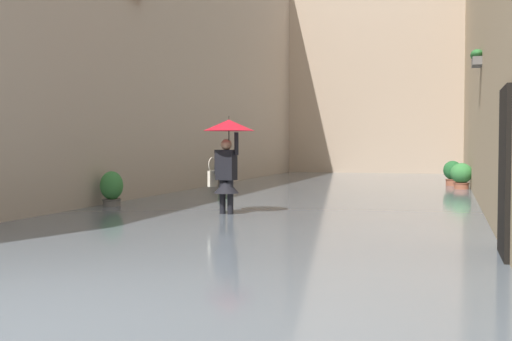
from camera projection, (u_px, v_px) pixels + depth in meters
The scene contains 9 objects.
ground_plane at pixel (320, 198), 17.79m from camera, with size 64.96×64.96×0.00m, color slate.
flood_water at pixel (320, 196), 17.79m from camera, with size 9.00×31.98×0.12m, color slate.
building_facade_right at pixel (157, 35), 19.03m from camera, with size 2.04×29.98×9.57m.
building_facade_far at pixel (376, 69), 30.86m from camera, with size 11.80×1.80×10.30m, color tan.
person_wading at pixel (228, 148), 12.47m from camera, with size 1.01×1.01×2.05m.
potted_plant_near_left at pixel (461, 176), 19.45m from camera, with size 0.67×0.67×0.92m.
potted_plant_near_right at pixel (112, 190), 14.14m from camera, with size 0.51×0.51×0.90m.
potted_plant_far_left at pixel (453, 173), 21.00m from camera, with size 0.60×0.60×0.95m.
potted_plant_mid_right at pixel (223, 175), 21.33m from camera, with size 0.37×0.37×0.82m.
Camera 1 is at (-3.41, 4.51, 1.50)m, focal length 44.58 mm.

